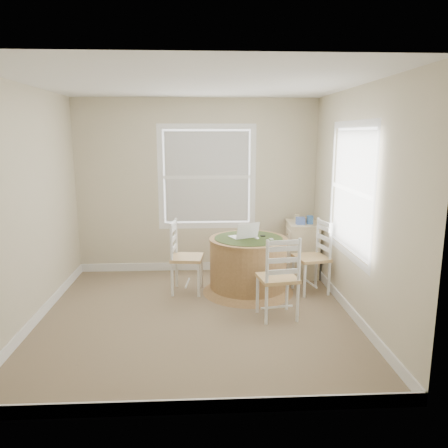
{
  "coord_description": "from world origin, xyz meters",
  "views": [
    {
      "loc": [
        0.07,
        -4.75,
        2.08
      ],
      "look_at": [
        0.34,
        0.45,
        1.0
      ],
      "focal_mm": 35.0,
      "sensor_mm": 36.0,
      "label": 1
    }
  ],
  "objects": [
    {
      "name": "round_table",
      "position": [
        0.68,
        0.8,
        0.4
      ],
      "size": [
        1.21,
        1.21,
        0.74
      ],
      "rotation": [
        0.0,
        0.0,
        0.07
      ],
      "color": "#9C7446",
      "rests_on": "ground"
    },
    {
      "name": "chair_right",
      "position": [
        1.51,
        0.75,
        0.47
      ],
      "size": [
        0.48,
        0.5,
        0.95
      ],
      "primitive_type": null,
      "rotation": [
        0.0,
        0.0,
        -1.36
      ],
      "color": "white",
      "rests_on": "ground"
    },
    {
      "name": "phone",
      "position": [
        0.97,
        0.72,
        0.74
      ],
      "size": [
        0.05,
        0.09,
        0.02
      ],
      "primitive_type": "cube",
      "rotation": [
        0.0,
        0.0,
        0.07
      ],
      "color": "#B7BABF",
      "rests_on": "round_table"
    },
    {
      "name": "tissue_box",
      "position": [
        1.48,
        1.35,
        0.85
      ],
      "size": [
        0.13,
        0.13,
        0.1
      ],
      "primitive_type": "cube",
      "rotation": [
        0.0,
        0.0,
        -0.04
      ],
      "color": "#536EBF",
      "rests_on": "corner_chest"
    },
    {
      "name": "keys",
      "position": [
        0.88,
        0.88,
        0.74
      ],
      "size": [
        0.06,
        0.05,
        0.02
      ],
      "primitive_type": "cube",
      "rotation": [
        0.0,
        0.0,
        0.07
      ],
      "color": "black",
      "rests_on": "round_table"
    },
    {
      "name": "chair_left",
      "position": [
        -0.13,
        0.84,
        0.47
      ],
      "size": [
        0.44,
        0.46,
        0.95
      ],
      "primitive_type": null,
      "rotation": [
        0.0,
        0.0,
        1.47
      ],
      "color": "white",
      "rests_on": "ground"
    },
    {
      "name": "corner_chest",
      "position": [
        1.55,
        1.48,
        0.4
      ],
      "size": [
        0.47,
        0.62,
        0.8
      ],
      "rotation": [
        0.0,
        0.0,
        -0.04
      ],
      "color": "beige",
      "rests_on": "ground"
    },
    {
      "name": "cup_cream",
      "position": [
        1.5,
        1.65,
        0.85
      ],
      "size": [
        0.07,
        0.07,
        0.09
      ],
      "primitive_type": "cylinder",
      "color": "beige",
      "rests_on": "corner_chest"
    },
    {
      "name": "box_yellow",
      "position": [
        1.62,
        1.52,
        0.83
      ],
      "size": [
        0.15,
        0.11,
        0.06
      ],
      "primitive_type": "cube",
      "rotation": [
        0.0,
        0.0,
        -0.04
      ],
      "color": "gold",
      "rests_on": "corner_chest"
    },
    {
      "name": "laptop",
      "position": [
        0.62,
        0.84,
        0.77
      ],
      "size": [
        0.41,
        0.39,
        0.23
      ],
      "rotation": [
        0.0,
        0.0,
        3.56
      ],
      "color": "white",
      "rests_on": "round_table"
    },
    {
      "name": "box_blue",
      "position": [
        1.63,
        1.36,
        0.86
      ],
      "size": [
        0.08,
        0.08,
        0.12
      ],
      "primitive_type": "cube",
      "rotation": [
        0.0,
        0.0,
        -0.04
      ],
      "color": "#3561A0",
      "rests_on": "corner_chest"
    },
    {
      "name": "mouse",
      "position": [
        0.78,
        0.77,
        0.75
      ],
      "size": [
        0.07,
        0.1,
        0.03
      ],
      "primitive_type": "ellipsoid",
      "rotation": [
        0.0,
        0.0,
        0.07
      ],
      "color": "white",
      "rests_on": "round_table"
    },
    {
      "name": "room",
      "position": [
        0.17,
        0.16,
        1.3
      ],
      "size": [
        3.64,
        3.64,
        2.64
      ],
      "color": "#7E7050",
      "rests_on": "ground"
    },
    {
      "name": "chair_near",
      "position": [
        0.92,
        -0.05,
        0.47
      ],
      "size": [
        0.48,
        0.46,
        0.95
      ],
      "primitive_type": null,
      "rotation": [
        0.0,
        0.0,
        3.3
      ],
      "color": "white",
      "rests_on": "ground"
    }
  ]
}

